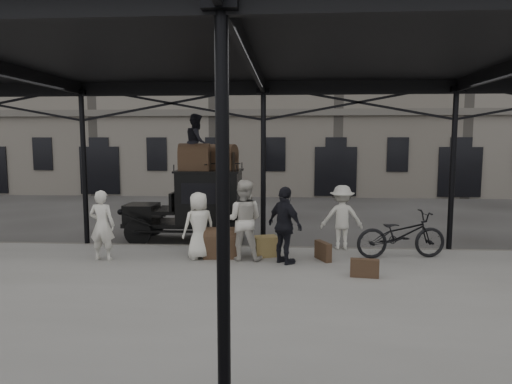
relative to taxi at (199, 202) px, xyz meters
The scene contains 18 objects.
ground 3.90m from the taxi, 57.61° to the right, with size 120.00×120.00×0.00m, color #383533.
platform 5.62m from the taxi, 68.84° to the right, with size 28.00×8.00×0.15m, color slate.
canopy 6.24m from the taxi, 67.74° to the right, with size 22.50×9.00×4.74m.
building_frontage 16.08m from the taxi, 82.39° to the left, with size 64.00×8.00×14.00m, color slate.
taxi is the anchor object (origin of this frame).
porter_left 3.39m from the taxi, 123.12° to the right, with size 0.63×0.41×1.72m, color beige.
porter_midleft 3.01m from the taxi, 58.40° to the right, with size 0.95×0.74×1.96m, color beige.
porter_centre 2.60m from the taxi, 79.38° to the right, with size 0.81×0.53×1.66m, color silver.
porter_official 3.87m from the taxi, 47.91° to the right, with size 1.08×0.45×1.83m, color black.
porter_right 4.31m from the taxi, 17.99° to the right, with size 1.11×0.64×1.72m, color beige.
bicycle 5.88m from the taxi, 21.38° to the right, with size 0.78×2.23×1.17m, color black.
porter_roof 1.80m from the taxi, 107.50° to the right, with size 0.80×0.62×1.65m, color black.
steamer_trunk_roof_near 1.33m from the taxi, 108.07° to the right, with size 0.89×0.54×0.65m, color #483021, non-canonical shape.
steamer_trunk_roof_far 1.47m from the taxi, 16.81° to the left, with size 0.86×0.53×0.63m, color #483021, non-canonical shape.
steamer_trunk_platform 2.69m from the taxi, 67.12° to the right, with size 0.86×0.53×0.63m, color #483021, non-canonical shape.
wicker_hamper 3.14m from the taxi, 46.20° to the right, with size 0.60×0.45×0.50m, color olive.
suitcase_upright 4.39m from the taxi, 35.33° to the right, with size 0.15×0.60×0.45m, color #483021.
suitcase_flat 5.83m from the taxi, 41.88° to the right, with size 0.60×0.15×0.40m, color #483021.
Camera 1 is at (0.64, -10.32, 3.07)m, focal length 32.00 mm.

